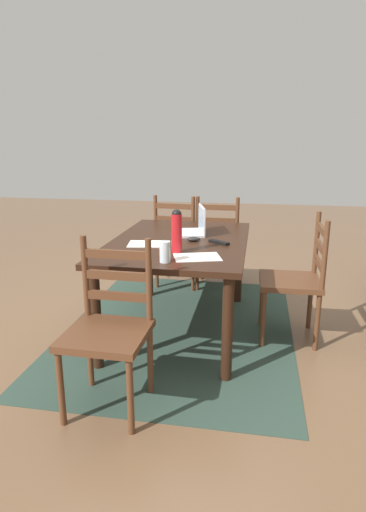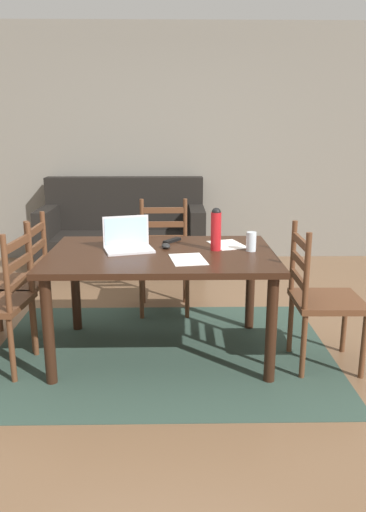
# 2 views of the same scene
# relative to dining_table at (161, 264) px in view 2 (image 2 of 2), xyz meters

# --- Properties ---
(ground_plane) EXTENTS (14.00, 14.00, 0.00)m
(ground_plane) POSITION_rel_dining_table_xyz_m (0.00, 0.00, -0.65)
(ground_plane) COLOR brown
(area_rug) EXTENTS (2.38, 1.77, 0.01)m
(area_rug) POSITION_rel_dining_table_xyz_m (0.00, 0.00, -0.65)
(area_rug) COLOR #2D4238
(area_rug) RESTS_ON ground
(wall_back) EXTENTS (8.00, 0.12, 2.70)m
(wall_back) POSITION_rel_dining_table_xyz_m (0.00, 2.71, 0.70)
(wall_back) COLOR slate
(wall_back) RESTS_ON ground
(dining_table) EXTENTS (1.53, 1.01, 0.74)m
(dining_table) POSITION_rel_dining_table_xyz_m (0.00, 0.00, 0.00)
(dining_table) COLOR black
(dining_table) RESTS_ON ground
(chair_right_near) EXTENTS (0.45, 0.45, 0.95)m
(chair_right_near) POSITION_rel_dining_table_xyz_m (1.05, -0.20, -0.19)
(chair_right_near) COLOR #56331E
(chair_right_near) RESTS_ON ground
(chair_far_head) EXTENTS (0.45, 0.45, 0.95)m
(chair_far_head) POSITION_rel_dining_table_xyz_m (-0.00, 0.88, -0.19)
(chair_far_head) COLOR #56331E
(chair_far_head) RESTS_ON ground
(chair_left_far) EXTENTS (0.45, 0.45, 0.95)m
(chair_left_far) POSITION_rel_dining_table_xyz_m (-1.05, 0.20, -0.19)
(chair_left_far) COLOR #56331E
(chair_left_far) RESTS_ON ground
(couch) EXTENTS (1.80, 0.80, 1.00)m
(couch) POSITION_rel_dining_table_xyz_m (-0.48, 2.24, -0.29)
(couch) COLOR black
(couch) RESTS_ON ground
(laptop) EXTENTS (0.37, 0.30, 0.23)m
(laptop) POSITION_rel_dining_table_xyz_m (-0.23, 0.08, 0.14)
(laptop) COLOR silver
(laptop) RESTS_ON dining_table
(water_bottle) EXTENTS (0.07, 0.07, 0.29)m
(water_bottle) POSITION_rel_dining_table_xyz_m (0.37, 0.05, 0.24)
(water_bottle) COLOR red
(water_bottle) RESTS_ON dining_table
(drinking_glass) EXTENTS (0.07, 0.07, 0.13)m
(drinking_glass) POSITION_rel_dining_table_xyz_m (0.61, 0.02, 0.15)
(drinking_glass) COLOR silver
(drinking_glass) RESTS_ON dining_table
(computer_mouse) EXTENTS (0.08, 0.11, 0.03)m
(computer_mouse) POSITION_rel_dining_table_xyz_m (0.03, 0.11, 0.10)
(computer_mouse) COLOR black
(computer_mouse) RESTS_ON dining_table
(tv_remote) EXTENTS (0.14, 0.16, 0.02)m
(tv_remote) POSITION_rel_dining_table_xyz_m (0.07, 0.31, 0.10)
(tv_remote) COLOR black
(tv_remote) RESTS_ON dining_table
(paper_stack_left) EXTENTS (0.25, 0.33, 0.00)m
(paper_stack_left) POSITION_rel_dining_table_xyz_m (0.18, -0.20, 0.09)
(paper_stack_left) COLOR white
(paper_stack_left) RESTS_ON dining_table
(paper_stack_right) EXTENTS (0.29, 0.34, 0.00)m
(paper_stack_right) POSITION_rel_dining_table_xyz_m (0.47, 0.20, 0.09)
(paper_stack_right) COLOR white
(paper_stack_right) RESTS_ON dining_table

